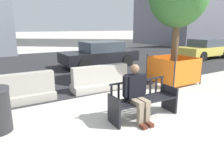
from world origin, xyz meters
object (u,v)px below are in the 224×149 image
at_px(seated_person, 136,92).
at_px(construction_fence, 173,69).
at_px(street_bench, 143,101).
at_px(car_sedan_mid, 100,54).
at_px(jersey_barrier_centre, 100,80).
at_px(jersey_barrier_left, 18,91).
at_px(car_taxi_near, 204,49).

xyz_separation_m(seated_person, construction_fence, (3.23, 1.89, -0.15)).
xyz_separation_m(street_bench, construction_fence, (2.97, 1.84, 0.15)).
distance_m(street_bench, seated_person, 0.39).
distance_m(seated_person, car_sedan_mid, 6.80).
bearing_deg(seated_person, car_sedan_mid, 69.84).
relative_size(seated_person, construction_fence, 0.89).
distance_m(street_bench, jersey_barrier_centre, 2.48).
relative_size(street_bench, construction_fence, 1.15).
bearing_deg(car_sedan_mid, construction_fence, -78.85).
xyz_separation_m(jersey_barrier_centre, car_sedan_mid, (1.96, 3.85, 0.34)).
bearing_deg(car_sedan_mid, street_bench, -108.22).
xyz_separation_m(jersey_barrier_left, car_sedan_mid, (4.56, 3.79, 0.34)).
xyz_separation_m(seated_person, car_taxi_near, (9.88, 5.26, -0.02)).
distance_m(street_bench, construction_fence, 3.50).
distance_m(construction_fence, car_taxi_near, 7.46).
bearing_deg(car_taxi_near, car_sedan_mid, 171.56).
relative_size(jersey_barrier_left, car_taxi_near, 0.49).
height_order(seated_person, car_taxi_near, car_taxi_near).
height_order(jersey_barrier_left, car_sedan_mid, car_sedan_mid).
bearing_deg(car_taxi_near, jersey_barrier_centre, -163.95).
relative_size(seated_person, car_taxi_near, 0.32).
relative_size(construction_fence, car_sedan_mid, 0.35).
relative_size(street_bench, jersey_barrier_left, 0.85).
height_order(street_bench, car_taxi_near, car_taxi_near).
bearing_deg(street_bench, seated_person, -169.23).
height_order(jersey_barrier_centre, car_sedan_mid, car_sedan_mid).
bearing_deg(jersey_barrier_centre, jersey_barrier_left, 178.64).
relative_size(street_bench, seated_person, 1.30).
relative_size(jersey_barrier_centre, jersey_barrier_left, 1.01).
bearing_deg(seated_person, street_bench, 10.77).
relative_size(car_taxi_near, car_sedan_mid, 0.98).
distance_m(seated_person, jersey_barrier_left, 3.43).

